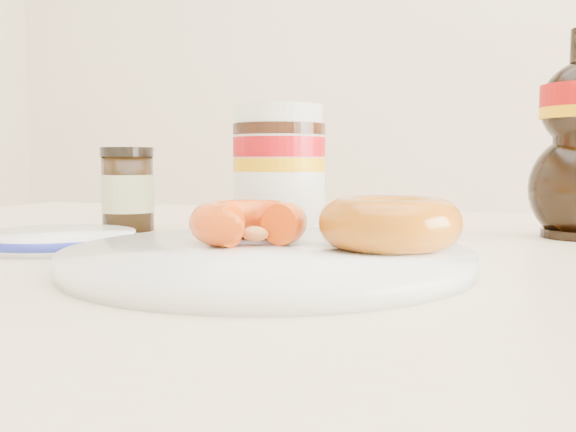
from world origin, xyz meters
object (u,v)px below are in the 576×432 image
(plate, at_px, (267,257))
(blue_rim_saucer, at_px, (57,239))
(nutella_jar, at_px, (279,166))
(donut_whole, at_px, (390,223))
(donut_bitten, at_px, (248,222))
(dark_jar, at_px, (128,190))
(dining_table, at_px, (363,335))

(plate, height_order, blue_rim_saucer, same)
(nutella_jar, relative_size, blue_rim_saucer, 0.95)
(plate, relative_size, donut_whole, 2.85)
(donut_bitten, relative_size, dark_jar, 0.99)
(dining_table, relative_size, dark_jar, 14.73)
(plate, xyz_separation_m, blue_rim_saucer, (-0.22, 0.05, -0.00))
(dining_table, height_order, donut_whole, donut_whole)
(plate, height_order, dark_jar, dark_jar)
(plate, distance_m, nutella_jar, 0.22)
(dark_jar, bearing_deg, donut_bitten, -37.94)
(dining_table, bearing_deg, nutella_jar, 149.70)
(nutella_jar, bearing_deg, donut_whole, -49.40)
(nutella_jar, bearing_deg, dark_jar, -177.96)
(dining_table, height_order, donut_bitten, donut_bitten)
(dark_jar, bearing_deg, blue_rim_saucer, -84.25)
(donut_bitten, distance_m, blue_rim_saucer, 0.20)
(plate, height_order, nutella_jar, nutella_jar)
(donut_bitten, bearing_deg, dining_table, 71.52)
(donut_bitten, xyz_separation_m, dark_jar, (-0.21, 0.17, 0.02))
(dining_table, height_order, blue_rim_saucer, blue_rim_saucer)
(donut_whole, height_order, nutella_jar, nutella_jar)
(plate, bearing_deg, blue_rim_saucer, 168.43)
(donut_whole, bearing_deg, blue_rim_saucer, 176.83)
(dark_jar, distance_m, blue_rim_saucer, 0.15)
(donut_bitten, relative_size, nutella_jar, 0.68)
(donut_whole, distance_m, blue_rim_saucer, 0.31)
(plate, distance_m, dark_jar, 0.31)
(nutella_jar, distance_m, dark_jar, 0.18)
(dark_jar, height_order, blue_rim_saucer, dark_jar)
(donut_bitten, bearing_deg, dark_jar, 156.05)
(plate, xyz_separation_m, nutella_jar, (-0.06, 0.20, 0.07))
(donut_bitten, height_order, nutella_jar, nutella_jar)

